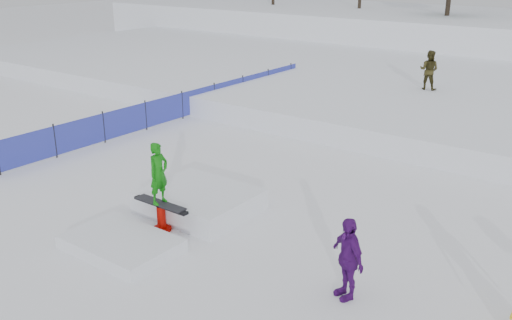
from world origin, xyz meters
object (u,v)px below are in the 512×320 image
Objects in this scene: jib_rail_feature at (179,210)px; safety_fence at (182,105)px; spectator_purple at (347,258)px; walker_olive at (429,70)px.

safety_fence is at bearing 133.17° from jib_rail_feature.
safety_fence is 13.14m from spectator_purple.
walker_olive is 1.00× the size of spectator_purple.
spectator_purple is (11.00, -7.18, 0.25)m from safety_fence.
safety_fence is 10.10m from walker_olive.
spectator_purple is at bearing -33.13° from safety_fence.
walker_olive reaches higher than spectator_purple.
safety_fence is 3.64× the size of jib_rail_feature.
spectator_purple is at bearing 102.86° from walker_olive.
spectator_purple is (4.04, -14.42, -0.80)m from walker_olive.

